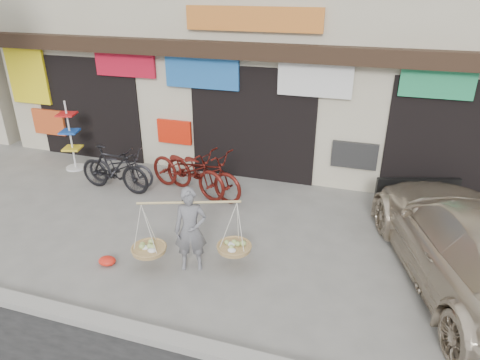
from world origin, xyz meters
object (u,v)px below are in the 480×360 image
(bike_1, at_px, (114,169))
(suv, at_px, (478,247))
(display_rack, at_px, (72,142))
(street_vendor, at_px, (191,233))
(bike_0, at_px, (120,167))
(bike_2, at_px, (187,170))
(bike_3, at_px, (202,172))

(bike_1, relative_size, suv, 0.33)
(bike_1, distance_m, display_rack, 1.91)
(street_vendor, relative_size, suv, 0.34)
(street_vendor, height_order, suv, suv)
(bike_0, relative_size, display_rack, 0.95)
(street_vendor, height_order, bike_0, street_vendor)
(street_vendor, bearing_deg, bike_0, 119.45)
(bike_1, bearing_deg, bike_2, -71.77)
(bike_2, xyz_separation_m, suv, (5.61, -1.74, 0.18))
(suv, bearing_deg, bike_0, -29.71)
(street_vendor, distance_m, bike_0, 3.85)
(bike_3, distance_m, suv, 5.53)
(bike_0, bearing_deg, bike_2, -87.44)
(street_vendor, xyz_separation_m, bike_1, (-2.87, 2.19, -0.14))
(bike_0, bearing_deg, bike_3, -88.01)
(suv, bearing_deg, bike_2, -34.22)
(bike_3, bearing_deg, display_rack, 101.76)
(street_vendor, height_order, bike_2, street_vendor)
(bike_0, distance_m, suv, 7.48)
(bike_2, height_order, suv, suv)
(bike_0, distance_m, bike_1, 0.34)
(bike_2, bearing_deg, display_rack, 101.12)
(bike_0, xyz_separation_m, bike_2, (1.69, 0.09, 0.11))
(bike_0, xyz_separation_m, bike_1, (0.05, -0.33, 0.09))
(bike_0, height_order, suv, suv)
(display_rack, bearing_deg, bike_1, -25.08)
(street_vendor, xyz_separation_m, bike_2, (-1.23, 2.61, -0.11))
(street_vendor, distance_m, bike_2, 2.88)
(bike_3, bearing_deg, suv, -90.64)
(display_rack, bearing_deg, street_vendor, -33.14)
(bike_2, bearing_deg, bike_0, 110.88)
(bike_3, height_order, display_rack, display_rack)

